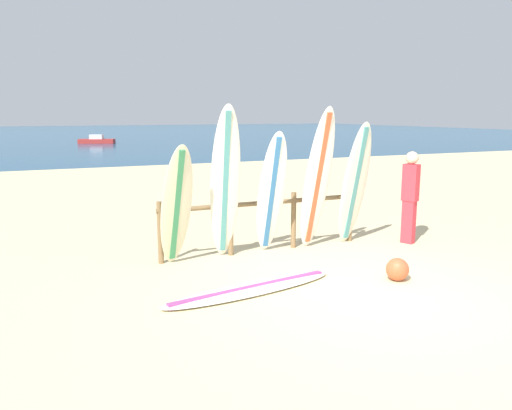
% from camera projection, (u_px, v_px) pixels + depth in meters
% --- Properties ---
extents(ground_plane, '(120.00, 120.00, 0.00)m').
position_uv_depth(ground_plane, '(380.00, 297.00, 6.54)').
color(ground_plane, beige).
extents(ocean_water, '(120.00, 80.00, 0.01)m').
position_uv_depth(ocean_water, '(73.00, 134.00, 58.81)').
color(ocean_water, navy).
rests_on(ocean_water, ground).
extents(surfboard_rack, '(3.70, 0.09, 1.01)m').
position_uv_depth(surfboard_rack, '(263.00, 215.00, 8.63)').
color(surfboard_rack, olive).
rests_on(surfboard_rack, ground).
extents(surfboard_leaning_far_left, '(0.54, 0.77, 1.95)m').
position_uv_depth(surfboard_leaning_far_left, '(176.00, 206.00, 7.63)').
color(surfboard_leaning_far_left, beige).
rests_on(surfboard_leaning_far_left, ground).
extents(surfboard_leaning_left, '(0.60, 0.83, 2.53)m').
position_uv_depth(surfboard_leaning_left, '(225.00, 184.00, 7.95)').
color(surfboard_leaning_left, white).
rests_on(surfboard_leaning_left, ground).
extents(surfboard_leaning_center_left, '(0.57, 0.90, 2.12)m').
position_uv_depth(surfboard_leaning_center_left, '(271.00, 194.00, 8.27)').
color(surfboard_leaning_center_left, white).
rests_on(surfboard_leaning_center_left, ground).
extents(surfboard_leaning_center, '(0.56, 0.73, 2.51)m').
position_uv_depth(surfboard_leaning_center, '(317.00, 180.00, 8.57)').
color(surfboard_leaning_center, white).
rests_on(surfboard_leaning_center, ground).
extents(surfboard_leaning_center_right, '(0.64, 0.63, 2.25)m').
position_uv_depth(surfboard_leaning_center_right, '(355.00, 184.00, 8.98)').
color(surfboard_leaning_center_right, white).
rests_on(surfboard_leaning_center_right, ground).
extents(surfboard_lying_on_sand, '(2.68, 0.92, 0.08)m').
position_uv_depth(surfboard_lying_on_sand, '(251.00, 289.00, 6.76)').
color(surfboard_lying_on_sand, white).
rests_on(surfboard_lying_on_sand, ground).
extents(beachgoer_standing, '(0.27, 0.32, 1.70)m').
position_uv_depth(beachgoer_standing, '(410.00, 193.00, 9.13)').
color(beachgoer_standing, '#D8333F').
rests_on(beachgoer_standing, ground).
extents(small_boat_offshore, '(2.90, 1.82, 0.71)m').
position_uv_depth(small_boat_offshore, '(97.00, 140.00, 39.60)').
color(small_boat_offshore, '#B22D28').
rests_on(small_boat_offshore, ocean_water).
extents(beach_ball, '(0.33, 0.33, 0.33)m').
position_uv_depth(beach_ball, '(397.00, 269.00, 7.18)').
color(beach_ball, '#CC5933').
rests_on(beach_ball, ground).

